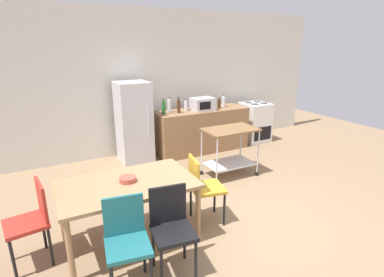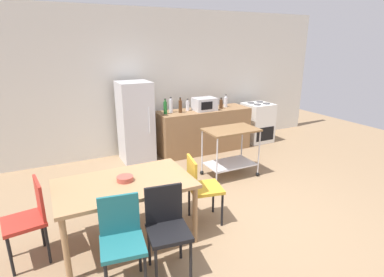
{
  "view_description": "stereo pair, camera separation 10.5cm",
  "coord_description": "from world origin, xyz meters",
  "px_view_note": "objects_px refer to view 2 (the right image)",
  "views": [
    {
      "loc": [
        -2.21,
        -2.81,
        2.24
      ],
      "look_at": [
        -0.08,
        1.2,
        0.8
      ],
      "focal_mm": 28.38,
      "sensor_mm": 36.0,
      "label": 1
    },
    {
      "loc": [
        -2.12,
        -2.86,
        2.24
      ],
      "look_at": [
        -0.08,
        1.2,
        0.8
      ],
      "focal_mm": 28.38,
      "sensor_mm": 36.0,
      "label": 2
    }
  ],
  "objects_px": {
    "chair_mustard": "(201,185)",
    "stove_oven": "(257,122)",
    "chair_red": "(30,216)",
    "chair_teal": "(122,237)",
    "fruit_bowl": "(125,179)",
    "microwave": "(205,104)",
    "bottle_sparkling_water": "(226,102)",
    "refrigerator": "(136,122)",
    "bottle_soda": "(171,106)",
    "bottle_olive_oil": "(188,106)",
    "dining_table": "(125,189)",
    "kitchen_cart": "(231,145)",
    "bottle_wine": "(180,106)",
    "bottle_hot_sauce": "(221,104)",
    "chair_black": "(167,225)",
    "bottle_vinegar": "(165,108)"
  },
  "relations": [
    {
      "from": "chair_red",
      "to": "chair_teal",
      "type": "xyz_separation_m",
      "value": [
        0.76,
        -0.78,
        0.0
      ]
    },
    {
      "from": "bottle_wine",
      "to": "bottle_hot_sauce",
      "type": "height_order",
      "value": "bottle_wine"
    },
    {
      "from": "stove_oven",
      "to": "bottle_soda",
      "type": "distance_m",
      "value": 2.25
    },
    {
      "from": "dining_table",
      "to": "fruit_bowl",
      "type": "xyz_separation_m",
      "value": [
        0.02,
        0.03,
        0.11
      ]
    },
    {
      "from": "kitchen_cart",
      "to": "bottle_olive_oil",
      "type": "xyz_separation_m",
      "value": [
        -0.13,
        1.42,
        0.43
      ]
    },
    {
      "from": "chair_mustard",
      "to": "bottle_sparkling_water",
      "type": "distance_m",
      "value": 3.15
    },
    {
      "from": "chair_teal",
      "to": "chair_mustard",
      "type": "xyz_separation_m",
      "value": [
        1.16,
        0.61,
        0.0
      ]
    },
    {
      "from": "chair_black",
      "to": "microwave",
      "type": "height_order",
      "value": "microwave"
    },
    {
      "from": "microwave",
      "to": "chair_teal",
      "type": "bearing_deg",
      "value": -130.24
    },
    {
      "from": "dining_table",
      "to": "kitchen_cart",
      "type": "distance_m",
      "value": 2.32
    },
    {
      "from": "refrigerator",
      "to": "bottle_wine",
      "type": "height_order",
      "value": "refrigerator"
    },
    {
      "from": "refrigerator",
      "to": "bottle_hot_sauce",
      "type": "xyz_separation_m",
      "value": [
        1.83,
        -0.16,
        0.22
      ]
    },
    {
      "from": "chair_mustard",
      "to": "bottle_wine",
      "type": "bearing_deg",
      "value": -7.69
    },
    {
      "from": "kitchen_cart",
      "to": "bottle_hot_sauce",
      "type": "distance_m",
      "value": 1.5
    },
    {
      "from": "stove_oven",
      "to": "fruit_bowl",
      "type": "relative_size",
      "value": 4.97
    },
    {
      "from": "chair_teal",
      "to": "chair_mustard",
      "type": "relative_size",
      "value": 1.0
    },
    {
      "from": "bottle_wine",
      "to": "fruit_bowl",
      "type": "bearing_deg",
      "value": -127.04
    },
    {
      "from": "bottle_soda",
      "to": "bottle_sparkling_water",
      "type": "xyz_separation_m",
      "value": [
        1.28,
        -0.03,
        -0.02
      ]
    },
    {
      "from": "kitchen_cart",
      "to": "bottle_wine",
      "type": "relative_size",
      "value": 2.96
    },
    {
      "from": "bottle_wine",
      "to": "bottle_sparkling_water",
      "type": "distance_m",
      "value": 1.12
    },
    {
      "from": "chair_red",
      "to": "microwave",
      "type": "relative_size",
      "value": 1.93
    },
    {
      "from": "refrigerator",
      "to": "microwave",
      "type": "relative_size",
      "value": 3.37
    },
    {
      "from": "dining_table",
      "to": "chair_red",
      "type": "xyz_separation_m",
      "value": [
        -0.98,
        0.13,
        -0.15
      ]
    },
    {
      "from": "chair_black",
      "to": "stove_oven",
      "type": "relative_size",
      "value": 0.97
    },
    {
      "from": "chair_red",
      "to": "kitchen_cart",
      "type": "xyz_separation_m",
      "value": [
        3.07,
        0.87,
        0.05
      ]
    },
    {
      "from": "stove_oven",
      "to": "fruit_bowl",
      "type": "xyz_separation_m",
      "value": [
        -3.75,
        -2.36,
        0.33
      ]
    },
    {
      "from": "kitchen_cart",
      "to": "bottle_hot_sauce",
      "type": "xyz_separation_m",
      "value": [
        0.6,
        1.3,
        0.42
      ]
    },
    {
      "from": "microwave",
      "to": "bottle_sparkling_water",
      "type": "height_order",
      "value": "bottle_sparkling_water"
    },
    {
      "from": "chair_red",
      "to": "stove_oven",
      "type": "distance_m",
      "value": 5.25
    },
    {
      "from": "stove_oven",
      "to": "bottle_soda",
      "type": "height_order",
      "value": "bottle_soda"
    },
    {
      "from": "dining_table",
      "to": "refrigerator",
      "type": "height_order",
      "value": "refrigerator"
    },
    {
      "from": "chair_teal",
      "to": "bottle_sparkling_water",
      "type": "bearing_deg",
      "value": 53.09
    },
    {
      "from": "chair_mustard",
      "to": "stove_oven",
      "type": "relative_size",
      "value": 0.97
    },
    {
      "from": "bottle_olive_oil",
      "to": "dining_table",
      "type": "bearing_deg",
      "value": -128.93
    },
    {
      "from": "fruit_bowl",
      "to": "chair_red",
      "type": "bearing_deg",
      "value": 173.95
    },
    {
      "from": "bottle_hot_sauce",
      "to": "fruit_bowl",
      "type": "relative_size",
      "value": 1.24
    },
    {
      "from": "chair_mustard",
      "to": "refrigerator",
      "type": "bearing_deg",
      "value": 13.06
    },
    {
      "from": "bottle_sparkling_water",
      "to": "fruit_bowl",
      "type": "height_order",
      "value": "bottle_sparkling_water"
    },
    {
      "from": "chair_black",
      "to": "chair_red",
      "type": "distance_m",
      "value": 1.45
    },
    {
      "from": "dining_table",
      "to": "bottle_vinegar",
      "type": "bearing_deg",
      "value": 58.52
    },
    {
      "from": "bottle_vinegar",
      "to": "fruit_bowl",
      "type": "height_order",
      "value": "bottle_vinegar"
    },
    {
      "from": "bottle_wine",
      "to": "bottle_hot_sauce",
      "type": "distance_m",
      "value": 0.94
    },
    {
      "from": "dining_table",
      "to": "stove_oven",
      "type": "xyz_separation_m",
      "value": [
        3.76,
        2.39,
        -0.22
      ]
    },
    {
      "from": "dining_table",
      "to": "stove_oven",
      "type": "relative_size",
      "value": 1.63
    },
    {
      "from": "bottle_soda",
      "to": "bottle_wine",
      "type": "relative_size",
      "value": 1.0
    },
    {
      "from": "stove_oven",
      "to": "bottle_hot_sauce",
      "type": "distance_m",
      "value": 1.2
    },
    {
      "from": "bottle_wine",
      "to": "chair_teal",
      "type": "bearing_deg",
      "value": -123.4
    },
    {
      "from": "bottle_soda",
      "to": "bottle_olive_oil",
      "type": "distance_m",
      "value": 0.37
    },
    {
      "from": "bottle_sparkling_water",
      "to": "chair_black",
      "type": "bearing_deg",
      "value": -130.68
    },
    {
      "from": "bottle_wine",
      "to": "bottle_sparkling_water",
      "type": "height_order",
      "value": "bottle_wine"
    }
  ]
}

